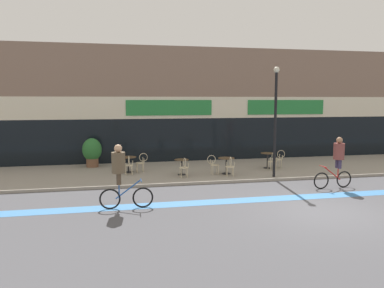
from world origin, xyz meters
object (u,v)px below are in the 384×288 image
cafe_chair_1_near (184,166)px  cyclist_0 (120,172)px  bistro_table_3 (268,157)px  cafe_chair_3_near (273,160)px  cafe_chair_3_side (279,158)px  cyclist_1 (337,159)px  bistro_table_1 (182,164)px  cafe_chair_2_side (213,163)px  planter_pot (92,151)px  bistro_table_2 (226,162)px  cafe_chair_0_near (129,164)px  bistro_table_0 (128,161)px  cafe_chair_0_side (141,161)px  cafe_chair_2_near (230,165)px  lamp_post (275,114)px

cafe_chair_1_near → cyclist_0: (-2.82, -3.89, 0.60)m
bistro_table_3 → cafe_chair_3_near: bearing=-89.8°
cafe_chair_3_side → cyclist_1: size_ratio=0.44×
cafe_chair_3_side → bistro_table_1: bearing=10.8°
cafe_chair_1_near → cafe_chair_2_side: (1.45, 0.44, 0.00)m
cafe_chair_1_near → cyclist_1: size_ratio=0.44×
bistro_table_3 → planter_pot: bearing=165.9°
bistro_table_1 → bistro_table_2: (2.08, -0.18, 0.03)m
cafe_chair_2_side → cafe_chair_3_side: 3.82m
bistro_table_1 → planter_pot: (-4.14, 2.96, 0.30)m
cafe_chair_0_near → planter_pot: planter_pot is taller
bistro_table_0 → cafe_chair_1_near: bearing=-35.9°
bistro_table_0 → cafe_chair_2_side: cafe_chair_2_side is taller
cafe_chair_1_near → cyclist_1: (5.76, -2.70, 0.56)m
cafe_chair_0_side → cyclist_1: bearing=144.3°
cyclist_0 → cafe_chair_3_near: bearing=33.8°
bistro_table_1 → cafe_chair_2_near: (2.07, -0.80, 0.01)m
cafe_chair_2_near → cyclist_0: 6.17m
cafe_chair_3_side → cafe_chair_0_side: bearing=-0.4°
cafe_chair_2_near → cyclist_0: size_ratio=0.42×
bistro_table_2 → bistro_table_3: (2.45, 0.95, 0.01)m
bistro_table_2 → cafe_chair_2_side: bearing=-179.8°
cafe_chair_3_near → cyclist_1: size_ratio=0.44×
cafe_chair_1_near → cafe_chair_2_near: bearing=-97.6°
cafe_chair_3_near → lamp_post: bearing=156.7°
cafe_chair_0_near → planter_pot: 3.06m
bistro_table_3 → cafe_chair_2_side: (-3.08, -0.96, -0.04)m
bistro_table_0 → cafe_chair_1_near: (2.38, -1.73, -0.02)m
bistro_table_0 → cafe_chair_3_side: (7.54, -0.33, -0.02)m
cafe_chair_3_side → cyclist_0: cyclist_0 is taller
cafe_chair_2_near → lamp_post: size_ratio=0.19×
bistro_table_3 → cyclist_1: bearing=-73.3°
bistro_table_0 → cafe_chair_3_near: size_ratio=0.85×
bistro_table_1 → cafe_chair_0_near: cafe_chair_0_near is taller
bistro_table_0 → cyclist_1: (8.14, -4.43, 0.54)m
bistro_table_3 → bistro_table_1: bearing=-170.3°
cafe_chair_0_near → bistro_table_1: bearing=-103.3°
bistro_table_2 → cyclist_1: bearing=-40.6°
bistro_table_0 → cafe_chair_1_near: size_ratio=0.85×
planter_pot → cyclist_0: bearing=-80.0°
bistro_table_3 → lamp_post: (-0.56, -2.04, 2.27)m
cyclist_0 → bistro_table_0: bearing=87.0°
cafe_chair_2_near → lamp_post: lamp_post is taller
bistro_table_2 → cafe_chair_3_near: size_ratio=0.85×
bistro_table_3 → lamp_post: 3.10m
lamp_post → cyclist_0: lamp_post is taller
cafe_chair_2_side → cyclist_1: size_ratio=0.44×
cafe_chair_3_near → lamp_post: lamp_post is taller
lamp_post → cyclist_1: 3.24m
cafe_chair_0_side → bistro_table_1: bearing=142.6°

